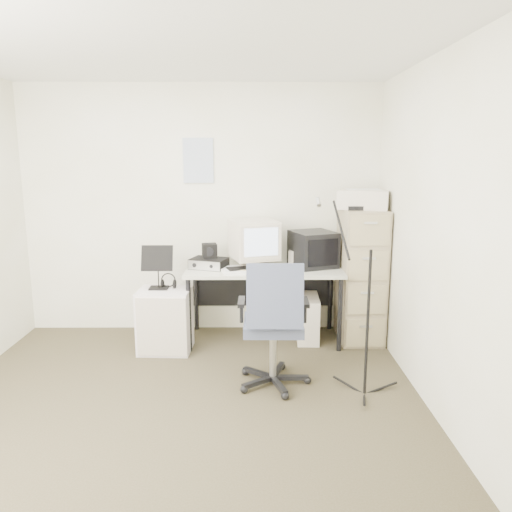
{
  "coord_description": "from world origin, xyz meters",
  "views": [
    {
      "loc": [
        0.52,
        -3.26,
        1.81
      ],
      "look_at": [
        0.55,
        0.95,
        0.95
      ],
      "focal_mm": 35.0,
      "sensor_mm": 36.0,
      "label": 1
    }
  ],
  "objects_px": {
    "filing_cabinet": "(361,275)",
    "desk": "(264,304)",
    "office_chair": "(273,323)",
    "side_cart": "(165,320)"
  },
  "relations": [
    {
      "from": "side_cart",
      "to": "filing_cabinet",
      "type": "bearing_deg",
      "value": 12.12
    },
    {
      "from": "filing_cabinet",
      "to": "office_chair",
      "type": "xyz_separation_m",
      "value": [
        -0.9,
        -1.02,
        -0.13
      ]
    },
    {
      "from": "filing_cabinet",
      "to": "desk",
      "type": "height_order",
      "value": "filing_cabinet"
    },
    {
      "from": "office_chair",
      "to": "desk",
      "type": "bearing_deg",
      "value": 93.74
    },
    {
      "from": "office_chair",
      "to": "side_cart",
      "type": "distance_m",
      "value": 1.23
    },
    {
      "from": "office_chair",
      "to": "side_cart",
      "type": "height_order",
      "value": "office_chair"
    },
    {
      "from": "desk",
      "to": "office_chair",
      "type": "relative_size",
      "value": 1.45
    },
    {
      "from": "filing_cabinet",
      "to": "desk",
      "type": "bearing_deg",
      "value": -178.19
    },
    {
      "from": "filing_cabinet",
      "to": "desk",
      "type": "distance_m",
      "value": 0.99
    },
    {
      "from": "office_chair",
      "to": "side_cart",
      "type": "relative_size",
      "value": 1.76
    }
  ]
}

